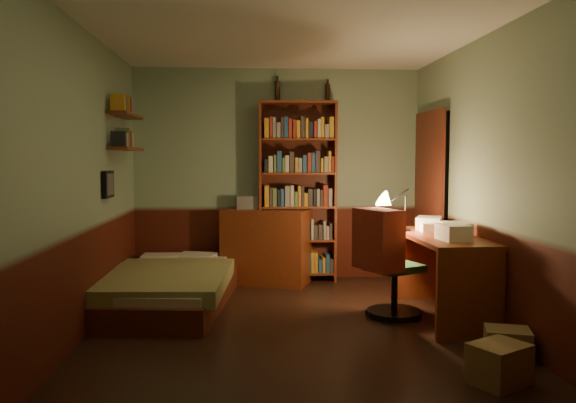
{
  "coord_description": "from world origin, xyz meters",
  "views": [
    {
      "loc": [
        -0.39,
        -4.93,
        1.49
      ],
      "look_at": [
        0.0,
        0.25,
        1.1
      ],
      "focal_mm": 35.0,
      "sensor_mm": 36.0,
      "label": 1
    }
  ],
  "objects": [
    {
      "name": "floor",
      "position": [
        0.0,
        0.0,
        -0.01
      ],
      "size": [
        3.5,
        4.0,
        0.02
      ],
      "primitive_type": "cube",
      "color": "black",
      "rests_on": "ground"
    },
    {
      "name": "ceiling",
      "position": [
        0.0,
        0.0,
        2.61
      ],
      "size": [
        3.5,
        4.0,
        0.02
      ],
      "primitive_type": "cube",
      "color": "silver",
      "rests_on": "wall_back"
    },
    {
      "name": "wall_back",
      "position": [
        0.0,
        2.01,
        1.3
      ],
      "size": [
        3.5,
        0.02,
        2.6
      ],
      "primitive_type": "cube",
      "color": "gray",
      "rests_on": "ground"
    },
    {
      "name": "wall_left",
      "position": [
        -1.76,
        0.0,
        1.3
      ],
      "size": [
        0.02,
        4.0,
        2.6
      ],
      "primitive_type": "cube",
      "color": "gray",
      "rests_on": "ground"
    },
    {
      "name": "wall_right",
      "position": [
        1.76,
        0.0,
        1.3
      ],
      "size": [
        0.02,
        4.0,
        2.6
      ],
      "primitive_type": "cube",
      "color": "gray",
      "rests_on": "ground"
    },
    {
      "name": "wall_front",
      "position": [
        0.0,
        -2.01,
        1.3
      ],
      "size": [
        3.5,
        0.02,
        2.6
      ],
      "primitive_type": "cube",
      "color": "gray",
      "rests_on": "ground"
    },
    {
      "name": "doorway",
      "position": [
        1.72,
        1.3,
        1.0
      ],
      "size": [
        0.06,
        0.9,
        2.0
      ],
      "primitive_type": "cube",
      "color": "black",
      "rests_on": "ground"
    },
    {
      "name": "door_trim",
      "position": [
        1.69,
        1.3,
        1.0
      ],
      "size": [
        0.02,
        0.98,
        2.08
      ],
      "primitive_type": "cube",
      "color": "#491B10",
      "rests_on": "ground"
    },
    {
      "name": "bed",
      "position": [
        -1.19,
        0.83,
        0.32
      ],
      "size": [
        1.41,
        2.27,
        0.64
      ],
      "primitive_type": "cube",
      "rotation": [
        0.0,
        0.0,
        -0.13
      ],
      "color": "olive",
      "rests_on": "ground"
    },
    {
      "name": "dresser",
      "position": [
        -0.15,
        1.77,
        0.45
      ],
      "size": [
        1.12,
        0.82,
        0.89
      ],
      "primitive_type": "cube",
      "rotation": [
        0.0,
        0.0,
        -0.36
      ],
      "color": "#642711",
      "rests_on": "ground"
    },
    {
      "name": "mini_stereo",
      "position": [
        -0.36,
        1.89,
        0.97
      ],
      "size": [
        0.3,
        0.24,
        0.16
      ],
      "primitive_type": "cube",
      "rotation": [
        0.0,
        0.0,
        0.05
      ],
      "color": "#B2B2B7",
      "rests_on": "dresser"
    },
    {
      "name": "bookshelf",
      "position": [
        0.24,
        1.85,
        1.09
      ],
      "size": [
        0.95,
        0.34,
        2.19
      ],
      "primitive_type": "cube",
      "rotation": [
        0.0,
        0.0,
        -0.05
      ],
      "color": "#642711",
      "rests_on": "ground"
    },
    {
      "name": "bottle_left",
      "position": [
        -0.0,
        1.96,
        2.31
      ],
      "size": [
        0.07,
        0.07,
        0.25
      ],
      "primitive_type": "cylinder",
      "rotation": [
        0.0,
        0.0,
        -0.08
      ],
      "color": "black",
      "rests_on": "bookshelf"
    },
    {
      "name": "bottle_right",
      "position": [
        0.62,
        1.96,
        2.3
      ],
      "size": [
        0.07,
        0.07,
        0.22
      ],
      "primitive_type": "cylinder",
      "rotation": [
        0.0,
        0.0,
        -0.19
      ],
      "color": "black",
      "rests_on": "bookshelf"
    },
    {
      "name": "desk",
      "position": [
        1.44,
        0.17,
        0.39
      ],
      "size": [
        0.64,
        1.47,
        0.78
      ],
      "primitive_type": "cube",
      "rotation": [
        0.0,
        0.0,
        0.02
      ],
      "color": "#642711",
      "rests_on": "ground"
    },
    {
      "name": "paper_stack",
      "position": [
        1.46,
        0.6,
        0.85
      ],
      "size": [
        0.34,
        0.39,
        0.13
      ],
      "primitive_type": "cube",
      "rotation": [
        0.0,
        0.0,
        -0.41
      ],
      "color": "silver",
      "rests_on": "desk"
    },
    {
      "name": "desk_lamp",
      "position": [
        1.19,
        0.51,
        1.12
      ],
      "size": [
        0.26,
        0.26,
        0.67
      ],
      "primitive_type": "cone",
      "rotation": [
        0.0,
        0.0,
        0.38
      ],
      "color": "black",
      "rests_on": "desk"
    },
    {
      "name": "office_chair",
      "position": [
        1.01,
        0.23,
        0.54
      ],
      "size": [
        0.68,
        0.65,
        1.08
      ],
      "primitive_type": "cube",
      "rotation": [
        0.0,
        0.0,
        0.42
      ],
      "color": "#26552D",
      "rests_on": "ground"
    },
    {
      "name": "red_jacket",
      "position": [
        0.88,
        -0.01,
        1.36
      ],
      "size": [
        0.38,
        0.53,
        0.56
      ],
      "primitive_type": "cube",
      "rotation": [
        0.0,
        0.0,
        0.27
      ],
      "color": "maroon",
      "rests_on": "office_chair"
    },
    {
      "name": "wall_shelf_lower",
      "position": [
        -1.64,
        1.1,
        1.6
      ],
      "size": [
        0.2,
        0.9,
        0.03
      ],
      "primitive_type": "cube",
      "color": "#642711",
      "rests_on": "wall_left"
    },
    {
      "name": "wall_shelf_upper",
      "position": [
        -1.64,
        1.1,
        1.95
      ],
      "size": [
        0.2,
        0.9,
        0.03
      ],
      "primitive_type": "cube",
      "color": "#642711",
      "rests_on": "wall_left"
    },
    {
      "name": "framed_picture",
      "position": [
        -1.72,
        0.6,
        1.25
      ],
      "size": [
        0.04,
        0.32,
        0.26
      ],
      "primitive_type": "cube",
      "color": "black",
      "rests_on": "wall_left"
    },
    {
      "name": "cardboard_box_a",
      "position": [
        1.28,
        -1.42,
        0.13
      ],
      "size": [
        0.45,
        0.43,
        0.27
      ],
      "primitive_type": "cube",
      "rotation": [
        0.0,
        0.0,
        0.5
      ],
      "color": "olive",
      "rests_on": "ground"
    },
    {
      "name": "cardboard_box_b",
      "position": [
        1.56,
        -0.96,
        0.11
      ],
      "size": [
        0.39,
        0.35,
        0.23
      ],
      "primitive_type": "cube",
      "rotation": [
        0.0,
        0.0,
        -0.31
      ],
      "color": "olive",
      "rests_on": "ground"
    }
  ]
}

